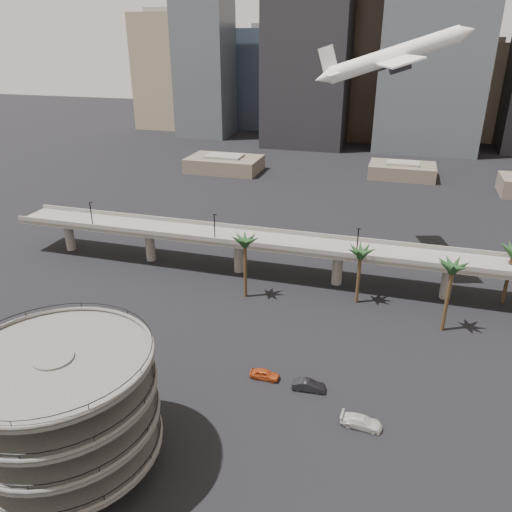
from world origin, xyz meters
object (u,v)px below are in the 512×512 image
(parking_ramp, at_px, (62,404))
(car_c, at_px, (361,422))
(car_a, at_px, (265,374))
(airborne_jet, at_px, (393,56))
(car_b, at_px, (309,385))
(overpass, at_px, (287,247))

(parking_ramp, xyz_separation_m, car_c, (33.30, 17.07, -9.02))
(parking_ramp, height_order, car_c, parking_ramp)
(parking_ramp, distance_m, car_a, 30.82)
(airborne_jet, relative_size, car_a, 6.77)
(parking_ramp, relative_size, car_a, 4.81)
(car_a, bearing_deg, airborne_jet, -14.03)
(parking_ramp, distance_m, car_c, 38.49)
(airborne_jet, xyz_separation_m, car_b, (-5.49, -49.36, -44.28))
(overpass, bearing_deg, parking_ramp, -102.43)
(car_a, xyz_separation_m, car_c, (15.41, -6.33, 0.03))
(parking_ramp, relative_size, car_c, 3.94)
(car_a, bearing_deg, car_b, -95.97)
(airborne_jet, bearing_deg, car_b, -113.02)
(parking_ramp, distance_m, car_b, 34.87)
(parking_ramp, height_order, overpass, parking_ramp)
(car_c, bearing_deg, overpass, 29.05)
(overpass, distance_m, car_a, 36.52)
(overpass, bearing_deg, airborne_jet, 36.62)
(overpass, height_order, airborne_jet, airborne_jet)
(overpass, bearing_deg, car_a, -82.17)
(car_a, bearing_deg, car_c, -111.87)
(airborne_jet, relative_size, car_c, 5.54)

